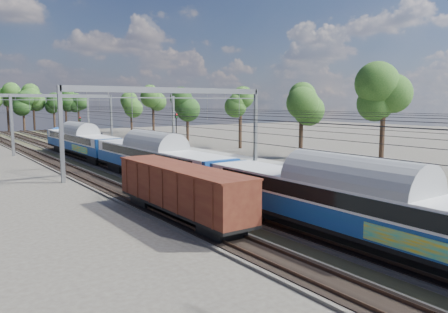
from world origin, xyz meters
TOP-DOWN VIEW (x-y plane):
  - ground at (0.00, 0.00)m, footprint 220.00×220.00m
  - track_bed at (-0.00, 45.00)m, footprint 21.00×130.00m
  - platform at (12.00, 20.00)m, footprint 3.00×70.00m
  - catenary at (0.33, 52.69)m, footprint 25.65×130.00m
  - tree_belt at (8.02, 90.22)m, footprint 40.07×97.96m
  - emu_train at (-4.50, 24.60)m, footprint 3.21×67.81m
  - freight_boxcar at (-9.00, 12.40)m, footprint 2.68×12.96m
  - worker at (4.72, 65.00)m, footprint 0.69×0.85m
  - signal_near at (-0.91, 58.92)m, footprint 0.36×0.33m
  - signal_far at (8.74, 44.82)m, footprint 0.36×0.33m

SIDE VIEW (x-z plane):
  - ground at x=0.00m, z-range 0.00..0.00m
  - track_bed at x=0.00m, z-range -0.07..0.27m
  - platform at x=12.00m, z-range 0.00..0.30m
  - worker at x=4.72m, z-range 0.00..2.01m
  - freight_boxcar at x=-9.00m, z-range 0.37..3.71m
  - emu_train at x=-4.50m, z-range 0.42..5.11m
  - signal_near at x=-0.91m, z-range 0.68..5.83m
  - signal_far at x=8.74m, z-range 0.77..6.61m
  - catenary at x=0.33m, z-range 1.90..10.90m
  - tree_belt at x=8.02m, z-range 2.17..14.20m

